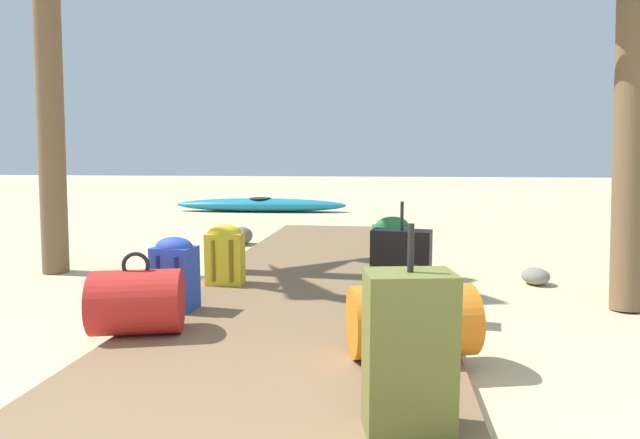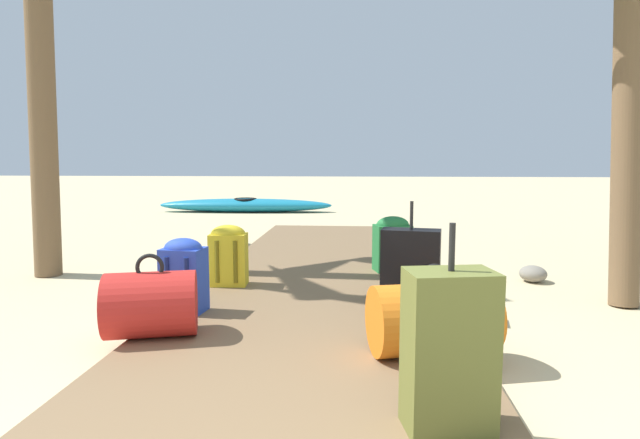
{
  "view_description": "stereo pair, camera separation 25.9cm",
  "coord_description": "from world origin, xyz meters",
  "px_view_note": "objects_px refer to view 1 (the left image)",
  "views": [
    {
      "loc": [
        0.61,
        -1.1,
        1.13
      ],
      "look_at": [
        -0.04,
        3.89,
        0.55
      ],
      "focal_mm": 29.29,
      "sensor_mm": 36.0,
      "label": 1
    },
    {
      "loc": [
        0.35,
        -1.12,
        1.13
      ],
      "look_at": [
        -0.04,
        3.89,
        0.55
      ],
      "focal_mm": 29.29,
      "sensor_mm": 36.0,
      "label": 2
    }
  ],
  "objects_px": {
    "duffel_bag_orange": "(412,320)",
    "duffel_bag_red": "(137,302)",
    "backpack_blue": "(175,272)",
    "backpack_yellow": "(225,253)",
    "suitcase_black": "(401,269)",
    "backpack_green": "(392,243)",
    "suitcase_olive": "(409,353)",
    "kayak": "(261,205)"
  },
  "relations": [
    {
      "from": "duffel_bag_orange",
      "to": "suitcase_olive",
      "type": "bearing_deg",
      "value": -93.5
    },
    {
      "from": "suitcase_black",
      "to": "duffel_bag_orange",
      "type": "bearing_deg",
      "value": -87.42
    },
    {
      "from": "suitcase_black",
      "to": "duffel_bag_orange",
      "type": "relative_size",
      "value": 1.04
    },
    {
      "from": "backpack_green",
      "to": "backpack_yellow",
      "type": "relative_size",
      "value": 1.02
    },
    {
      "from": "duffel_bag_red",
      "to": "kayak",
      "type": "distance_m",
      "value": 8.17
    },
    {
      "from": "backpack_green",
      "to": "duffel_bag_red",
      "type": "distance_m",
      "value": 2.5
    },
    {
      "from": "backpack_blue",
      "to": "duffel_bag_red",
      "type": "distance_m",
      "value": 0.52
    },
    {
      "from": "backpack_green",
      "to": "suitcase_black",
      "type": "bearing_deg",
      "value": -87.39
    },
    {
      "from": "suitcase_black",
      "to": "suitcase_olive",
      "type": "relative_size",
      "value": 0.93
    },
    {
      "from": "suitcase_black",
      "to": "backpack_yellow",
      "type": "distance_m",
      "value": 1.56
    },
    {
      "from": "backpack_blue",
      "to": "duffel_bag_red",
      "type": "relative_size",
      "value": 0.85
    },
    {
      "from": "duffel_bag_red",
      "to": "suitcase_black",
      "type": "bearing_deg",
      "value": 24.98
    },
    {
      "from": "backpack_blue",
      "to": "kayak",
      "type": "bearing_deg",
      "value": 99.5
    },
    {
      "from": "backpack_blue",
      "to": "duffel_bag_orange",
      "type": "xyz_separation_m",
      "value": [
        1.61,
        -0.66,
        -0.08
      ]
    },
    {
      "from": "suitcase_black",
      "to": "kayak",
      "type": "height_order",
      "value": "suitcase_black"
    },
    {
      "from": "backpack_green",
      "to": "kayak",
      "type": "height_order",
      "value": "backpack_green"
    },
    {
      "from": "duffel_bag_orange",
      "to": "backpack_blue",
      "type": "bearing_deg",
      "value": 157.75
    },
    {
      "from": "duffel_bag_red",
      "to": "duffel_bag_orange",
      "type": "bearing_deg",
      "value": -5.11
    },
    {
      "from": "duffel_bag_red",
      "to": "backpack_blue",
      "type": "bearing_deg",
      "value": 87.49
    },
    {
      "from": "backpack_green",
      "to": "duffel_bag_red",
      "type": "height_order",
      "value": "backpack_green"
    },
    {
      "from": "kayak",
      "to": "duffel_bag_red",
      "type": "bearing_deg",
      "value": -81.25
    },
    {
      "from": "duffel_bag_orange",
      "to": "kayak",
      "type": "bearing_deg",
      "value": 109.28
    },
    {
      "from": "backpack_yellow",
      "to": "duffel_bag_orange",
      "type": "bearing_deg",
      "value": -43.94
    },
    {
      "from": "backpack_green",
      "to": "backpack_blue",
      "type": "height_order",
      "value": "backpack_green"
    },
    {
      "from": "duffel_bag_red",
      "to": "suitcase_olive",
      "type": "bearing_deg",
      "value": -31.06
    },
    {
      "from": "suitcase_olive",
      "to": "duffel_bag_orange",
      "type": "bearing_deg",
      "value": 86.5
    },
    {
      "from": "backpack_blue",
      "to": "suitcase_olive",
      "type": "relative_size",
      "value": 0.63
    },
    {
      "from": "backpack_blue",
      "to": "backpack_yellow",
      "type": "distance_m",
      "value": 0.79
    },
    {
      "from": "duffel_bag_orange",
      "to": "kayak",
      "type": "relative_size",
      "value": 0.2
    },
    {
      "from": "duffel_bag_orange",
      "to": "duffel_bag_red",
      "type": "bearing_deg",
      "value": 174.89
    },
    {
      "from": "backpack_blue",
      "to": "duffel_bag_orange",
      "type": "relative_size",
      "value": 0.7
    },
    {
      "from": "duffel_bag_orange",
      "to": "kayak",
      "type": "height_order",
      "value": "duffel_bag_orange"
    },
    {
      "from": "duffel_bag_orange",
      "to": "kayak",
      "type": "xyz_separation_m",
      "value": [
        -2.88,
        8.22,
        -0.13
      ]
    },
    {
      "from": "backpack_yellow",
      "to": "backpack_green",
      "type": "bearing_deg",
      "value": 25.61
    },
    {
      "from": "backpack_yellow",
      "to": "kayak",
      "type": "relative_size",
      "value": 0.14
    },
    {
      "from": "suitcase_black",
      "to": "duffel_bag_red",
      "type": "height_order",
      "value": "suitcase_black"
    },
    {
      "from": "suitcase_olive",
      "to": "kayak",
      "type": "height_order",
      "value": "suitcase_olive"
    },
    {
      "from": "backpack_blue",
      "to": "duffel_bag_orange",
      "type": "bearing_deg",
      "value": -22.25
    },
    {
      "from": "suitcase_black",
      "to": "backpack_green",
      "type": "height_order",
      "value": "suitcase_black"
    },
    {
      "from": "backpack_green",
      "to": "duffel_bag_red",
      "type": "relative_size",
      "value": 0.85
    },
    {
      "from": "duffel_bag_red",
      "to": "duffel_bag_orange",
      "type": "xyz_separation_m",
      "value": [
        1.63,
        -0.15,
        -0.0
      ]
    },
    {
      "from": "suitcase_olive",
      "to": "duffel_bag_orange",
      "type": "height_order",
      "value": "suitcase_olive"
    }
  ]
}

